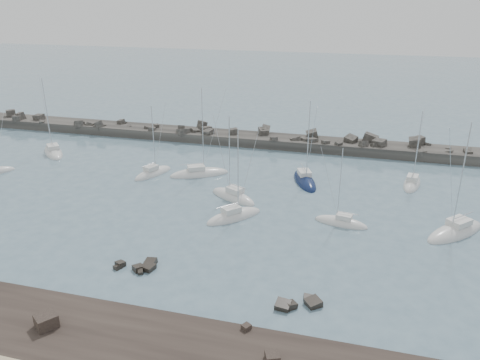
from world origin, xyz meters
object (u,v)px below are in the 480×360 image
Objects in this scene: sailboat_4 at (233,197)px; sailboat_6 at (305,181)px; sailboat_7 at (341,223)px; sailboat_2 at (153,174)px; sailboat_1 at (54,153)px; sailboat_5 at (234,217)px; sailboat_8 at (412,184)px; sailboat_9 at (455,232)px; sailboat_3 at (199,174)px.

sailboat_4 is 0.92× the size of sailboat_6.
sailboat_2 is at bearing 162.06° from sailboat_7.
sailboat_5 is at bearing -23.50° from sailboat_1.
sailboat_1 reaches higher than sailboat_8.
sailboat_1 reaches higher than sailboat_2.
sailboat_4 is 1.18× the size of sailboat_7.
sailboat_4 is (15.41, -5.83, 0.01)m from sailboat_2.
sailboat_6 reaches higher than sailboat_4.
sailboat_5 is 0.85× the size of sailboat_9.
sailboat_7 is (23.74, -11.91, -0.00)m from sailboat_3.
sailboat_4 is at bearing 173.83° from sailboat_9.
sailboat_3 is 17.01m from sailboat_5.
sailboat_9 is at bearing -31.03° from sailboat_6.
sailboat_4 is 12.91m from sailboat_6.
sailboat_3 is 1.22× the size of sailboat_8.
sailboat_6 is at bearing 116.21° from sailboat_7.
sailboat_3 is 1.16× the size of sailboat_4.
sailboat_8 is at bearing 11.26° from sailboat_6.
sailboat_8 is (9.75, 16.57, 0.02)m from sailboat_7.
sailboat_5 is (17.28, -12.04, 0.00)m from sailboat_2.
sailboat_4 reaches higher than sailboat_7.
sailboat_1 is 0.98× the size of sailboat_3.
sailboat_5 reaches higher than sailboat_2.
sailboat_3 is at bearing -175.29° from sailboat_6.
sailboat_5 is 1.19× the size of sailboat_7.
sailboat_8 is at bearing 104.71° from sailboat_9.
sailboat_6 is at bearing 64.37° from sailboat_5.
sailboat_1 reaches higher than sailboat_7.
sailboat_8 is at bearing 38.08° from sailboat_5.
sailboat_4 is at bearing -43.73° from sailboat_3.
sailboat_2 is at bearing 145.13° from sailboat_5.
sailboat_8 is (40.91, 6.48, 0.00)m from sailboat_2.
sailboat_3 reaches higher than sailboat_2.
sailboat_2 reaches higher than sailboat_7.
sailboat_9 reaches higher than sailboat_7.
sailboat_5 reaches higher than sailboat_4.
sailboat_3 is 33.82m from sailboat_8.
sailboat_8 is (25.50, 12.31, -0.01)m from sailboat_4.
sailboat_1 is 39.75m from sailboat_4.
sailboat_5 is at bearing -115.63° from sailboat_6.
sailboat_5 is (40.01, -17.40, 0.00)m from sailboat_1.
sailboat_6 is at bearing 44.61° from sailboat_4.
sailboat_4 is 1.00× the size of sailboat_5.
sailboat_2 is 0.94× the size of sailboat_4.
sailboat_5 is (9.86, -13.86, 0.01)m from sailboat_3.
sailboat_1 reaches higher than sailboat_6.
sailboat_3 is at bearing 13.76° from sailboat_2.
sailboat_2 is at bearing -166.24° from sailboat_3.
sailboat_1 is 43.63m from sailboat_5.
sailboat_2 is 0.80× the size of sailboat_9.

